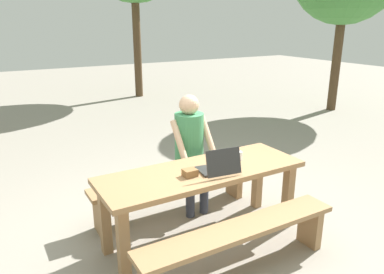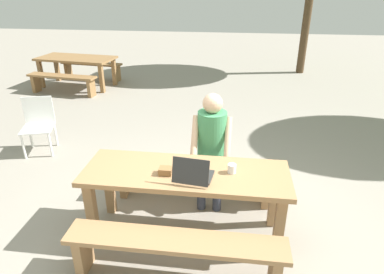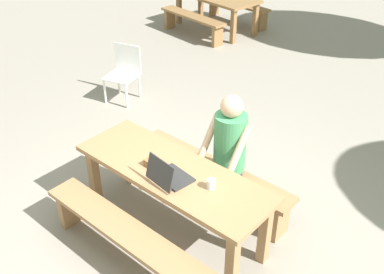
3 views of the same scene
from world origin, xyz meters
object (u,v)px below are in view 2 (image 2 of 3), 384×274
(picnic_table_front, at_px, (186,181))
(small_pouch, at_px, (165,171))
(laptop, at_px, (193,174))
(person_seated, at_px, (211,142))
(picnic_table_mid, at_px, (76,62))
(plastic_chair, at_px, (38,124))
(coffee_mug, at_px, (232,168))

(picnic_table_front, height_order, small_pouch, small_pouch)
(laptop, bearing_deg, picnic_table_front, -50.56)
(laptop, height_order, person_seated, person_seated)
(picnic_table_mid, bearing_deg, plastic_chair, -67.63)
(coffee_mug, bearing_deg, picnic_table_mid, 127.92)
(picnic_table_front, relative_size, picnic_table_mid, 1.04)
(picnic_table_mid, bearing_deg, picnic_table_front, -48.45)
(picnic_table_front, xyz_separation_m, coffee_mug, (0.44, 0.03, 0.16))
(small_pouch, relative_size, person_seated, 0.09)
(coffee_mug, xyz_separation_m, picnic_table_mid, (-3.88, 4.98, -0.17))
(coffee_mug, height_order, picnic_table_mid, coffee_mug)
(picnic_table_front, distance_m, picnic_table_mid, 6.07)
(small_pouch, bearing_deg, picnic_table_mid, 122.61)
(small_pouch, bearing_deg, person_seated, 59.72)
(small_pouch, height_order, plastic_chair, plastic_chair)
(picnic_table_front, distance_m, laptop, 0.25)
(coffee_mug, relative_size, picnic_table_mid, 0.05)
(small_pouch, height_order, picnic_table_mid, small_pouch)
(laptop, xyz_separation_m, coffee_mug, (0.35, 0.17, -0.02))
(picnic_table_front, relative_size, laptop, 5.37)
(laptop, bearing_deg, coffee_mug, -146.72)
(small_pouch, bearing_deg, picnic_table_front, 23.00)
(plastic_chair, bearing_deg, picnic_table_mid, 88.98)
(person_seated, xyz_separation_m, plastic_chair, (-2.71, 1.03, -0.35))
(picnic_table_front, relative_size, person_seated, 1.49)
(laptop, distance_m, person_seated, 0.74)
(coffee_mug, distance_m, plastic_chair, 3.37)
(coffee_mug, xyz_separation_m, plastic_chair, (-2.95, 1.58, -0.35))
(plastic_chair, relative_size, picnic_table_mid, 0.43)
(small_pouch, xyz_separation_m, coffee_mug, (0.62, 0.11, 0.01))
(plastic_chair, distance_m, picnic_table_mid, 3.52)
(person_seated, bearing_deg, picnic_table_mid, 129.46)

